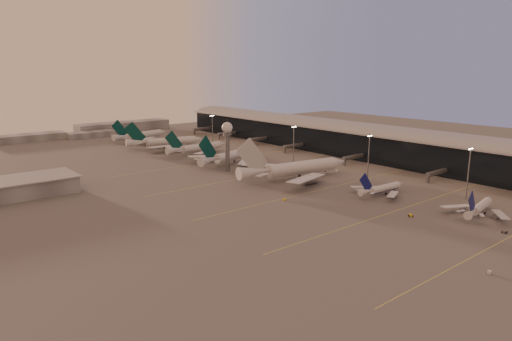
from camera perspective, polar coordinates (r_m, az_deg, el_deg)
ground at (r=190.43m, az=16.89°, el=-6.48°), size 700.00×700.00×0.00m
taxiway_markings at (r=245.75m, az=10.04°, el=-1.81°), size 180.00×185.25×0.02m
terminal at (r=336.38m, az=11.85°, el=3.85°), size 57.00×362.00×23.04m
radar_tower at (r=271.47m, az=-3.61°, el=4.25°), size 6.40×6.40×31.10m
mast_a at (r=236.00m, az=25.05°, el=-0.00°), size 3.60×0.56×25.00m
mast_b at (r=261.33m, az=13.91°, el=1.96°), size 3.60×0.56×25.00m
mast_c at (r=293.51m, az=4.73°, el=3.45°), size 3.60×0.56×25.00m
mast_d at (r=361.87m, az=-5.47°, el=5.19°), size 3.60×0.56×25.00m
distant_horizon at (r=454.17m, az=-19.17°, el=4.82°), size 165.00×37.50×9.00m
narrowbody_near at (r=214.87m, az=26.17°, el=-4.32°), size 33.98×26.90×13.36m
narrowbody_mid at (r=231.31m, az=15.46°, el=-2.33°), size 33.09×26.40×12.92m
widebody_white at (r=255.40m, az=4.95°, el=-0.08°), size 72.44×57.64×25.59m
greentail_a at (r=295.34m, az=-3.15°, el=1.58°), size 58.22×46.37×21.70m
greentail_b at (r=331.36m, az=-7.32°, el=2.63°), size 52.57×42.32×19.09m
greentail_c at (r=359.12m, az=-11.23°, el=3.35°), size 58.87×46.92×21.87m
greentail_d at (r=401.50m, az=-14.17°, el=4.13°), size 54.51×43.57×20.06m
gsv_truck_a at (r=157.51m, az=27.19°, el=-11.01°), size 6.12×3.55×2.33m
gsv_tug_near at (r=196.68m, az=28.64°, el=-6.74°), size 2.34×3.84×1.08m
gsv_catering_a at (r=228.98m, az=25.31°, el=-3.35°), size 6.08×4.74×4.57m
gsv_tug_mid at (r=201.99m, az=18.76°, el=-5.34°), size 4.26×4.03×1.05m
gsv_truck_b at (r=250.63m, az=13.67°, el=-1.47°), size 4.73×1.90×1.89m
gsv_truck_c at (r=214.47m, az=3.64°, el=-3.49°), size 5.46×3.80×2.08m
gsv_catering_b at (r=276.79m, az=10.13°, el=0.32°), size 6.00×3.40×4.66m
gsv_tug_far at (r=267.02m, az=1.40°, el=-0.32°), size 4.17×4.61×1.13m
gsv_tug_hangar at (r=321.23m, az=-3.09°, el=1.89°), size 4.12×2.96×1.07m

